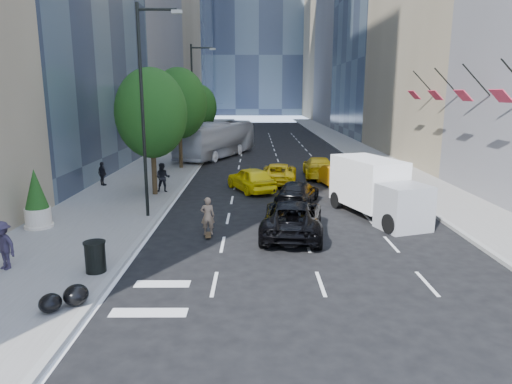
{
  "coord_description": "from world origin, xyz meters",
  "views": [
    {
      "loc": [
        -1.17,
        -17.98,
        6.14
      ],
      "look_at": [
        -1.11,
        2.86,
        1.6
      ],
      "focal_mm": 32.0,
      "sensor_mm": 36.0,
      "label": 1
    }
  ],
  "objects_px": {
    "black_sedan_lincoln": "(293,218)",
    "trash_can": "(95,257)",
    "skateboarder": "(208,219)",
    "planter_shrub": "(36,200)",
    "box_truck": "(376,189)",
    "city_bus": "(217,140)",
    "black_sedan_mercedes": "(297,193)"
  },
  "relations": [
    {
      "from": "city_bus",
      "to": "trash_can",
      "type": "relative_size",
      "value": 11.89
    },
    {
      "from": "black_sedan_lincoln",
      "to": "trash_can",
      "type": "height_order",
      "value": "black_sedan_lincoln"
    },
    {
      "from": "city_bus",
      "to": "box_truck",
      "type": "height_order",
      "value": "city_bus"
    },
    {
      "from": "box_truck",
      "to": "trash_can",
      "type": "xyz_separation_m",
      "value": [
        -11.51,
        -7.55,
        -0.8
      ]
    },
    {
      "from": "black_sedan_lincoln",
      "to": "planter_shrub",
      "type": "relative_size",
      "value": 2.05
    },
    {
      "from": "box_truck",
      "to": "trash_can",
      "type": "distance_m",
      "value": 13.79
    },
    {
      "from": "trash_can",
      "to": "city_bus",
      "type": "bearing_deg",
      "value": 86.51
    },
    {
      "from": "black_sedan_mercedes",
      "to": "box_truck",
      "type": "relative_size",
      "value": 0.73
    },
    {
      "from": "skateboarder",
      "to": "planter_shrub",
      "type": "height_order",
      "value": "planter_shrub"
    },
    {
      "from": "city_bus",
      "to": "trash_can",
      "type": "xyz_separation_m",
      "value": [
        -1.8,
        -29.54,
        -1.04
      ]
    },
    {
      "from": "skateboarder",
      "to": "planter_shrub",
      "type": "xyz_separation_m",
      "value": [
        -7.8,
        1.02,
        0.6
      ]
    },
    {
      "from": "trash_can",
      "to": "box_truck",
      "type": "bearing_deg",
      "value": 33.27
    },
    {
      "from": "black_sedan_mercedes",
      "to": "skateboarder",
      "type": "bearing_deg",
      "value": 68.68
    },
    {
      "from": "skateboarder",
      "to": "black_sedan_lincoln",
      "type": "distance_m",
      "value": 3.72
    },
    {
      "from": "city_bus",
      "to": "planter_shrub",
      "type": "height_order",
      "value": "city_bus"
    },
    {
      "from": "skateboarder",
      "to": "city_bus",
      "type": "bearing_deg",
      "value": -92.43
    },
    {
      "from": "black_sedan_lincoln",
      "to": "box_truck",
      "type": "xyz_separation_m",
      "value": [
        4.41,
        2.89,
        0.7
      ]
    },
    {
      "from": "skateboarder",
      "to": "planter_shrub",
      "type": "bearing_deg",
      "value": -13.51
    },
    {
      "from": "black_sedan_lincoln",
      "to": "black_sedan_mercedes",
      "type": "height_order",
      "value": "black_sedan_lincoln"
    },
    {
      "from": "city_bus",
      "to": "planter_shrub",
      "type": "relative_size",
      "value": 4.53
    },
    {
      "from": "trash_can",
      "to": "planter_shrub",
      "type": "distance_m",
      "value": 6.94
    },
    {
      "from": "box_truck",
      "to": "trash_can",
      "type": "bearing_deg",
      "value": -165.53
    },
    {
      "from": "city_bus",
      "to": "box_truck",
      "type": "distance_m",
      "value": 24.04
    },
    {
      "from": "black_sedan_mercedes",
      "to": "trash_can",
      "type": "distance_m",
      "value": 12.73
    },
    {
      "from": "skateboarder",
      "to": "planter_shrub",
      "type": "distance_m",
      "value": 7.89
    },
    {
      "from": "skateboarder",
      "to": "trash_can",
      "type": "height_order",
      "value": "skateboarder"
    },
    {
      "from": "black_sedan_lincoln",
      "to": "city_bus",
      "type": "height_order",
      "value": "city_bus"
    },
    {
      "from": "skateboarder",
      "to": "black_sedan_lincoln",
      "type": "height_order",
      "value": "skateboarder"
    },
    {
      "from": "skateboarder",
      "to": "city_bus",
      "type": "distance_m",
      "value": 25.32
    },
    {
      "from": "skateboarder",
      "to": "black_sedan_mercedes",
      "type": "bearing_deg",
      "value": -133.37
    },
    {
      "from": "skateboarder",
      "to": "city_bus",
      "type": "relative_size",
      "value": 0.14
    },
    {
      "from": "black_sedan_mercedes",
      "to": "city_bus",
      "type": "xyz_separation_m",
      "value": [
        -6.0,
        19.48,
        1.02
      ]
    }
  ]
}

